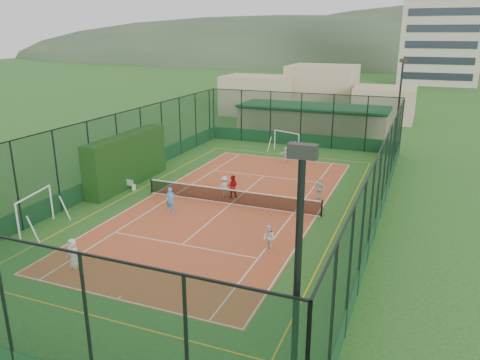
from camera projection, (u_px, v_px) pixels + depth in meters
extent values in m
plane|color=#23591E|center=(231.00, 204.00, 29.52)|extent=(300.00, 300.00, 0.00)
cube|color=#B44B28|center=(231.00, 204.00, 29.51)|extent=(11.17, 23.97, 0.01)
cube|color=beige|center=(445.00, 8.00, 93.33)|extent=(15.00, 12.00, 30.00)
cube|color=black|center=(127.00, 160.00, 32.79)|extent=(1.23, 8.22, 3.60)
imported|color=white|center=(73.00, 253.00, 21.34)|extent=(0.72, 0.49, 1.42)
imported|color=#4D8ADB|center=(170.00, 200.00, 27.95)|extent=(0.62, 0.46, 1.54)
imported|color=white|center=(269.00, 238.00, 23.14)|extent=(0.79, 0.76, 1.28)
imported|color=silver|center=(225.00, 186.00, 30.70)|extent=(1.02, 0.87, 1.37)
imported|color=silver|center=(320.00, 189.00, 30.04)|extent=(0.93, 0.71, 1.47)
imported|color=white|center=(286.00, 154.00, 38.83)|extent=(1.27, 0.66, 1.31)
imported|color=#AC1312|center=(233.00, 186.00, 30.48)|extent=(0.83, 0.70, 1.50)
sphere|color=#CCE033|center=(236.00, 198.00, 30.46)|extent=(0.07, 0.07, 0.07)
sphere|color=#CCE033|center=(282.00, 200.00, 30.06)|extent=(0.07, 0.07, 0.07)
sphere|color=#CCE033|center=(200.00, 194.00, 31.12)|extent=(0.07, 0.07, 0.07)
sphere|color=#CCE033|center=(252.00, 196.00, 30.74)|extent=(0.07, 0.07, 0.07)
sphere|color=#CCE033|center=(190.00, 192.00, 31.53)|extent=(0.07, 0.07, 0.07)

